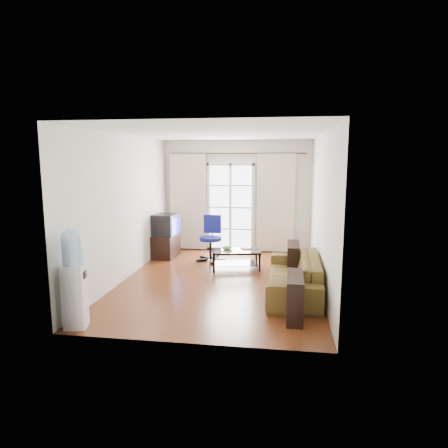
# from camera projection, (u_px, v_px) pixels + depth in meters

# --- Properties ---
(floor) EXTENTS (5.20, 5.20, 0.00)m
(floor) POSITION_uv_depth(u_px,v_px,m) (220.00, 281.00, 7.46)
(floor) COLOR brown
(floor) RESTS_ON ground
(ceiling) EXTENTS (5.20, 5.20, 0.00)m
(ceiling) POSITION_uv_depth(u_px,v_px,m) (220.00, 133.00, 7.03)
(ceiling) COLOR white
(ceiling) RESTS_ON wall_back
(wall_back) EXTENTS (3.60, 0.02, 2.70)m
(wall_back) POSITION_uv_depth(u_px,v_px,m) (237.00, 196.00, 9.78)
(wall_back) COLOR white
(wall_back) RESTS_ON floor
(wall_front) EXTENTS (3.60, 0.02, 2.70)m
(wall_front) POSITION_uv_depth(u_px,v_px,m) (186.00, 236.00, 4.71)
(wall_front) COLOR white
(wall_front) RESTS_ON floor
(wall_left) EXTENTS (0.02, 5.20, 2.70)m
(wall_left) POSITION_uv_depth(u_px,v_px,m) (126.00, 207.00, 7.51)
(wall_left) COLOR white
(wall_left) RESTS_ON floor
(wall_right) EXTENTS (0.02, 5.20, 2.70)m
(wall_right) POSITION_uv_depth(u_px,v_px,m) (322.00, 211.00, 6.99)
(wall_right) COLOR white
(wall_right) RESTS_ON floor
(french_door) EXTENTS (1.16, 0.06, 2.15)m
(french_door) POSITION_uv_depth(u_px,v_px,m) (230.00, 207.00, 9.80)
(french_door) COLOR white
(french_door) RESTS_ON wall_back
(curtain_rod) EXTENTS (3.30, 0.04, 0.04)m
(curtain_rod) POSITION_uv_depth(u_px,v_px,m) (237.00, 153.00, 9.52)
(curtain_rod) COLOR #4C3F2D
(curtain_rod) RESTS_ON wall_back
(curtain_left) EXTENTS (0.90, 0.07, 2.35)m
(curtain_left) POSITION_uv_depth(u_px,v_px,m) (188.00, 202.00, 9.87)
(curtain_left) COLOR beige
(curtain_left) RESTS_ON curtain_rod
(curtain_right) EXTENTS (0.90, 0.07, 2.35)m
(curtain_right) POSITION_uv_depth(u_px,v_px,m) (276.00, 203.00, 9.55)
(curtain_right) COLOR beige
(curtain_right) RESTS_ON curtain_rod
(radiator) EXTENTS (0.64, 0.12, 0.64)m
(radiator) POSITION_uv_depth(u_px,v_px,m) (269.00, 239.00, 9.74)
(radiator) COLOR #949597
(radiator) RESTS_ON floor
(sofa) EXTENTS (2.17, 0.89, 0.63)m
(sofa) POSITION_uv_depth(u_px,v_px,m) (294.00, 275.00, 6.75)
(sofa) COLOR olive
(sofa) RESTS_ON floor
(coffee_table) EXTENTS (1.07, 0.74, 0.40)m
(coffee_table) POSITION_uv_depth(u_px,v_px,m) (236.00, 257.00, 8.23)
(coffee_table) COLOR silver
(coffee_table) RESTS_ON floor
(bowl) EXTENTS (0.34, 0.34, 0.05)m
(bowl) POSITION_uv_depth(u_px,v_px,m) (227.00, 248.00, 8.26)
(bowl) COLOR #348F42
(bowl) RESTS_ON coffee_table
(book) EXTENTS (0.34, 0.35, 0.02)m
(book) POSITION_uv_depth(u_px,v_px,m) (242.00, 249.00, 8.29)
(book) COLOR #B43316
(book) RESTS_ON coffee_table
(remote) EXTENTS (0.16, 0.07, 0.02)m
(remote) POSITION_uv_depth(u_px,v_px,m) (248.00, 249.00, 8.30)
(remote) COLOR black
(remote) RESTS_ON coffee_table
(tv_stand) EXTENTS (0.53, 0.74, 0.52)m
(tv_stand) POSITION_uv_depth(u_px,v_px,m) (166.00, 246.00, 9.23)
(tv_stand) COLOR black
(tv_stand) RESTS_ON floor
(crt_tv) EXTENTS (0.60, 0.60, 0.49)m
(crt_tv) POSITION_uv_depth(u_px,v_px,m) (165.00, 225.00, 9.11)
(crt_tv) COLOR black
(crt_tv) RESTS_ON tv_stand
(task_chair) EXTENTS (0.70, 0.70, 1.01)m
(task_chair) POSITION_uv_depth(u_px,v_px,m) (211.00, 247.00, 8.94)
(task_chair) COLOR black
(task_chair) RESTS_ON floor
(water_cooler) EXTENTS (0.33, 0.33, 1.36)m
(water_cooler) POSITION_uv_depth(u_px,v_px,m) (74.00, 277.00, 5.29)
(water_cooler) COLOR silver
(water_cooler) RESTS_ON floor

